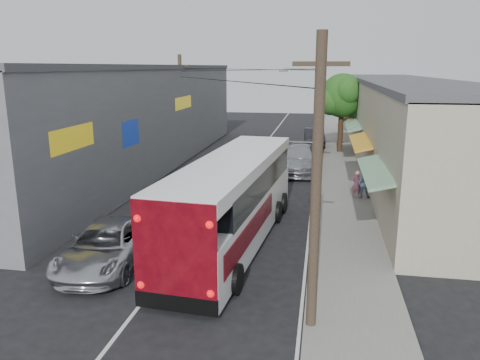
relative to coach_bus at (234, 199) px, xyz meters
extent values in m
plane|color=black|center=(-1.85, -4.10, -1.85)|extent=(120.00, 120.00, 0.00)
cube|color=slate|center=(4.65, 15.90, -1.79)|extent=(3.00, 80.00, 0.12)
cube|color=#BCB595|center=(9.15, 17.90, 1.15)|extent=(6.00, 40.00, 6.00)
cube|color=#4C4C51|center=(9.15, 17.90, 4.25)|extent=(6.20, 40.00, 0.30)
cube|color=#1B7A38|center=(5.85, 1.90, 1.05)|extent=(1.39, 6.00, 0.46)
cube|color=orange|center=(5.85, 9.90, 1.05)|extent=(1.39, 6.00, 0.46)
cube|color=#1B7A38|center=(5.85, 17.90, 1.05)|extent=(1.39, 6.00, 0.46)
cube|color=orange|center=(5.85, 25.90, 1.05)|extent=(1.39, 6.00, 0.46)
cube|color=#1B7A38|center=(5.85, 33.90, 1.05)|extent=(1.39, 6.00, 0.46)
cube|color=slate|center=(-10.35, 13.90, 1.65)|extent=(7.00, 36.00, 7.00)
cube|color=#4C4C51|center=(-10.35, 13.90, 5.25)|extent=(7.20, 36.00, 0.30)
cube|color=yellow|center=(-6.90, -0.10, 2.35)|extent=(0.12, 3.50, 1.00)
cube|color=#1433A5|center=(-6.90, 5.90, 1.75)|extent=(0.12, 2.20, 1.40)
cube|color=yellow|center=(-6.90, 15.90, 2.65)|extent=(0.12, 4.00, 0.90)
cylinder|color=#473828|center=(3.35, -6.10, 2.15)|extent=(0.28, 0.28, 8.00)
cube|color=#473828|center=(3.35, -6.10, 5.35)|extent=(1.40, 0.12, 0.12)
cylinder|color=#473828|center=(3.35, 8.90, 2.15)|extent=(0.28, 0.28, 8.00)
cube|color=#473828|center=(3.35, 8.90, 5.35)|extent=(1.40, 0.12, 0.12)
cylinder|color=#473828|center=(3.35, 23.90, 2.15)|extent=(0.28, 0.28, 8.00)
cube|color=#473828|center=(3.35, 23.90, 5.35)|extent=(1.40, 0.12, 0.12)
cylinder|color=#473828|center=(3.35, 38.90, 2.15)|extent=(0.28, 0.28, 8.00)
cube|color=#473828|center=(3.35, 38.90, 5.35)|extent=(1.40, 0.12, 0.12)
cylinder|color=#473828|center=(-7.05, 15.90, 2.15)|extent=(0.28, 0.28, 8.00)
cube|color=#473828|center=(-7.05, 15.90, 5.35)|extent=(1.40, 0.12, 0.12)
cylinder|color=#59595E|center=(2.25, 8.90, 5.15)|extent=(2.20, 0.10, 0.10)
cube|color=#59595E|center=(1.15, 8.90, 5.05)|extent=(0.50, 0.18, 0.12)
cylinder|color=#3F2B19|center=(4.95, 21.90, 0.15)|extent=(0.44, 0.44, 4.00)
sphere|color=#144A13|center=(4.95, 21.90, 2.95)|extent=(3.60, 3.60, 3.60)
sphere|color=#144A13|center=(5.95, 22.50, 2.35)|extent=(2.60, 2.60, 2.60)
sphere|color=#144A13|center=(4.05, 21.50, 2.55)|extent=(2.40, 2.40, 2.40)
sphere|color=#144A13|center=(5.35, 20.90, 3.35)|extent=(2.20, 2.20, 2.20)
sphere|color=#144A13|center=(4.65, 22.80, 3.15)|extent=(2.00, 2.00, 2.00)
cube|color=white|center=(-0.01, -0.10, -0.68)|extent=(3.57, 12.44, 1.94)
cube|color=black|center=(0.03, 0.41, 0.75)|extent=(3.42, 10.40, 1.02)
cube|color=white|center=(-0.01, -0.10, 1.47)|extent=(3.57, 12.44, 0.51)
cube|color=maroon|center=(-0.52, -6.24, 0.19)|extent=(2.53, 0.29, 2.96)
cube|color=black|center=(-0.52, -6.24, -1.39)|extent=(2.56, 0.32, 0.51)
sphere|color=red|center=(-1.60, -6.18, -0.93)|extent=(0.22, 0.22, 0.22)
sphere|color=red|center=(0.54, -6.36, -0.93)|extent=(0.22, 0.22, 0.22)
sphere|color=red|center=(-1.60, -6.18, 1.11)|extent=(0.22, 0.22, 0.22)
sphere|color=red|center=(0.54, -6.36, 1.11)|extent=(0.22, 0.22, 0.22)
cylinder|color=black|center=(-1.64, -4.27, -1.34)|extent=(0.39, 1.04, 1.02)
cylinder|color=black|center=(0.91, -4.49, -1.34)|extent=(0.39, 1.04, 1.02)
cylinder|color=black|center=(-1.03, 3.06, -1.34)|extent=(0.39, 1.04, 1.02)
cylinder|color=black|center=(1.52, 2.85, -1.34)|extent=(0.39, 1.04, 1.02)
cylinder|color=black|center=(-0.90, 4.59, -1.34)|extent=(0.39, 1.04, 1.02)
cylinder|color=black|center=(1.65, 4.37, -1.34)|extent=(0.39, 1.04, 1.02)
imported|color=silver|center=(-4.17, -3.10, -1.08)|extent=(3.03, 5.73, 1.54)
imported|color=#9F9FA7|center=(1.95, 13.90, -0.95)|extent=(2.74, 6.28, 1.80)
imported|color=#242529|center=(2.75, 20.65, -1.18)|extent=(1.96, 4.07, 1.34)
imported|color=black|center=(2.75, 25.02, -1.06)|extent=(2.10, 4.96, 1.59)
imported|color=#D06E8E|center=(5.42, 7.52, -0.99)|extent=(0.57, 0.40, 1.49)
imported|color=#8395BF|center=(5.75, 7.54, -0.88)|extent=(0.86, 0.69, 1.71)
camera|label=1|loc=(3.45, -18.04, 5.29)|focal=35.00mm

